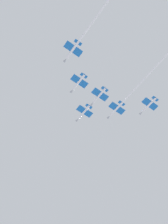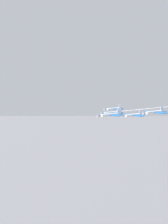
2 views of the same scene
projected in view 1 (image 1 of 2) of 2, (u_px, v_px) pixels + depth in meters
jet_lead at (84, 112)px, 142.88m from camera, size 11.77×10.07×2.70m
jet_port_inner at (78, 82)px, 134.77m from camera, size 11.77×10.07×2.70m
jet_starboard_inner at (142, 81)px, 131.39m from camera, size 56.58×42.63×2.70m
jet_port_outer at (99, 96)px, 135.88m from camera, size 11.77×10.07×2.70m
jet_starboard_outer at (102, 9)px, 114.73m from camera, size 61.07×45.99×2.70m
jet_center_rear at (149, 105)px, 138.76m from camera, size 11.77×10.07×2.70m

